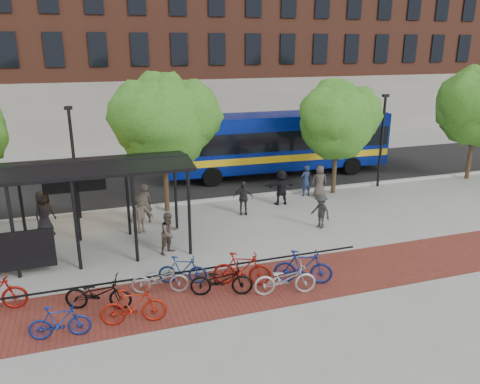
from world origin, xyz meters
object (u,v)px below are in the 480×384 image
object	(u,v)px
pedestrian_8	(169,233)
bike_4	(98,293)
pedestrian_5	(281,187)
bike_3	(60,322)
pedestrian_0	(44,213)
bike_6	(160,279)
bike_11	(303,267)
pedestrian_6	(320,181)
bus	(277,140)
bike_7	(183,270)
pedestrian_7	(306,181)
bus_shelter	(39,181)
lamp_post_left	(74,160)
lamp_post_right	(382,138)
pedestrian_9	(321,211)
bike_5	(133,306)
pedestrian_1	(145,204)
bike_8	(221,280)
pedestrian_4	(243,198)
bike_10	(285,279)
pedestrian_3	(141,214)
tree_b	(165,118)
tree_d	(479,103)
bike_9	(242,269)
tree_c	(339,118)

from	to	relation	value
pedestrian_8	bike_4	bearing A→B (deg)	-164.18
bike_4	pedestrian_5	world-z (taller)	pedestrian_5
bike_3	pedestrian_0	world-z (taller)	pedestrian_0
bike_6	pedestrian_8	world-z (taller)	pedestrian_8
bike_11	pedestrian_6	bearing A→B (deg)	-7.52
bus	bike_7	size ratio (longest dim) A/B	8.41
bike_6	bike_11	bearing A→B (deg)	-87.46
pedestrian_7	pedestrian_8	distance (m)	9.41
bus_shelter	lamp_post_left	bearing A→B (deg)	74.47
lamp_post_right	pedestrian_9	bearing A→B (deg)	-142.73
bike_5	pedestrian_1	size ratio (longest dim) A/B	1.03
bike_7	bike_8	size ratio (longest dim) A/B	0.82
bus	bike_7	xyz separation A→B (m)	(-8.31, -11.88, -1.63)
lamp_post_right	bike_7	world-z (taller)	lamp_post_right
bus_shelter	pedestrian_6	size ratio (longest dim) A/B	6.26
pedestrian_4	pedestrian_6	distance (m)	4.83
pedestrian_9	bike_10	bearing A→B (deg)	-59.50
bike_5	pedestrian_3	bearing A→B (deg)	-1.75
pedestrian_3	bike_10	bearing A→B (deg)	-86.33
pedestrian_8	pedestrian_9	bearing A→B (deg)	-30.02
pedestrian_3	pedestrian_9	bearing A→B (deg)	-39.72
pedestrian_3	tree_b	bearing A→B (deg)	31.83
bike_11	pedestrian_3	size ratio (longest dim) A/B	1.15
tree_d	bike_10	bearing A→B (deg)	-150.22
pedestrian_6	pedestrian_7	distance (m)	0.70
bike_7	bike_10	bearing A→B (deg)	-99.49
bike_9	pedestrian_3	xyz separation A→B (m)	(-2.59, 5.62, 0.27)
lamp_post_right	bike_10	size ratio (longest dim) A/B	2.54
bike_6	bike_9	xyz separation A→B (m)	(2.67, -0.35, 0.10)
bike_5	bike_11	size ratio (longest dim) A/B	0.95
bike_8	bike_9	world-z (taller)	bike_9
bike_5	pedestrian_1	world-z (taller)	pedestrian_1
bike_7	lamp_post_right	bearing A→B (deg)	-38.69
bike_4	pedestrian_9	bearing A→B (deg)	-49.12
tree_b	lamp_post_right	world-z (taller)	tree_b
pedestrian_5	pedestrian_6	distance (m)	2.44
bike_9	pedestrian_5	world-z (taller)	pedestrian_5
lamp_post_right	bike_7	size ratio (longest dim) A/B	3.13
pedestrian_6	pedestrian_9	world-z (taller)	pedestrian_6
lamp_post_left	bike_11	world-z (taller)	lamp_post_left
tree_b	bike_6	bearing A→B (deg)	-102.06
bus_shelter	bike_3	size ratio (longest dim) A/B	6.42
pedestrian_4	bike_3	bearing A→B (deg)	-119.90
bus	pedestrian_9	size ratio (longest dim) A/B	9.01
pedestrian_5	pedestrian_6	size ratio (longest dim) A/B	1.06
tree_c	bike_10	distance (m)	11.92
tree_c	bike_3	world-z (taller)	tree_c
pedestrian_3	pedestrian_0	bearing A→B (deg)	140.56
pedestrian_0	pedestrian_1	world-z (taller)	pedestrian_0
lamp_post_right	pedestrian_3	distance (m)	13.89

